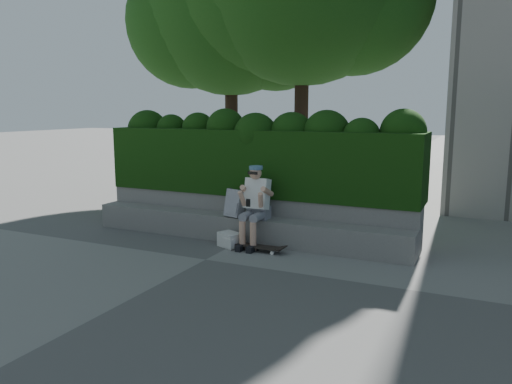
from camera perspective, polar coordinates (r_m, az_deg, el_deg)
The scene contains 9 objects.
ground at distance 7.90m, azimuth -5.77°, elevation -7.70°, with size 80.00×80.00×0.00m, color slate.
bench_ledge at distance 8.90m, azimuth -1.65°, elevation -4.18°, with size 6.00×0.45×0.45m, color gray.
planter_wall at distance 9.28m, azimuth -0.33°, elevation -2.66°, with size 6.00×0.50×0.75m, color gray.
hedge at distance 9.33m, azimuth 0.27°, elevation 3.47°, with size 6.00×1.00×1.20m, color black.
tree_right at distance 13.92m, azimuth -2.92°, elevation 20.33°, with size 4.57×4.57×7.24m.
person at distance 8.47m, azimuth -0.04°, elevation -1.23°, with size 0.40×0.76×1.38m.
skateboard at distance 8.30m, azimuth 0.17°, elevation -6.26°, with size 0.88×0.23×0.09m.
backpack_plaid at distance 8.75m, azimuth -2.40°, elevation -1.30°, with size 0.33×0.18×0.48m, color silver.
backpack_ground at distance 8.56m, azimuth -3.01°, elevation -5.46°, with size 0.38×0.27×0.25m, color silver.
Camera 1 is at (3.91, -6.46, 2.34)m, focal length 35.00 mm.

